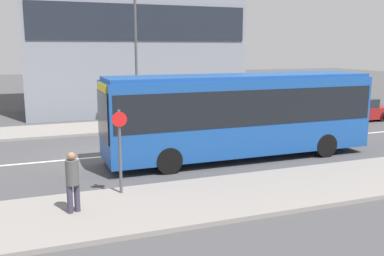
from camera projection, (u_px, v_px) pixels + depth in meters
ground_plane at (102, 157)px, 17.54m from camera, size 120.00×120.00×0.00m
sidewalk_near at (139, 208)px, 11.79m from camera, size 44.00×3.50×0.13m
sidewalk_far at (84, 129)px, 23.27m from camera, size 44.00×3.50×0.13m
lane_centerline at (102, 157)px, 17.54m from camera, size 41.80×0.16×0.01m
city_bus at (240, 111)px, 17.03m from camera, size 10.88×2.47×3.37m
parked_car_0 at (355, 110)px, 26.07m from camera, size 4.48×1.78×1.36m
pedestrian_near_stop at (72, 179)px, 11.14m from camera, size 0.34×0.34×1.64m
bus_stop_sign at (120, 145)px, 12.53m from camera, size 0.44×0.12×2.51m
street_lamp at (136, 44)px, 22.80m from camera, size 0.36×0.36×7.37m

